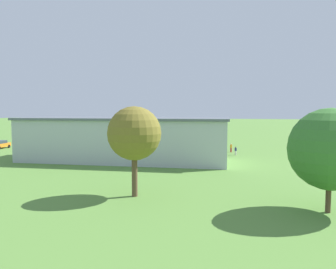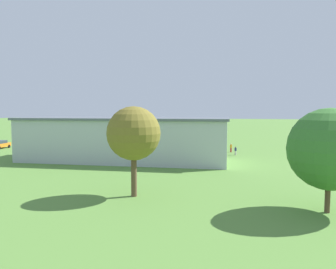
{
  "view_description": "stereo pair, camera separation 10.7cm",
  "coord_description": "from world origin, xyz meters",
  "px_view_note": "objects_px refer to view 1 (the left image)",
  "views": [
    {
      "loc": [
        -17.77,
        80.99,
        8.09
      ],
      "look_at": [
        -0.54,
        9.63,
        2.42
      ],
      "focal_mm": 35.15,
      "sensor_mm": 36.0,
      "label": 1
    },
    {
      "loc": [
        -17.88,
        80.96,
        8.09
      ],
      "look_at": [
        -0.54,
        9.63,
        2.42
      ],
      "focal_mm": 35.15,
      "sensor_mm": 36.0,
      "label": 2
    }
  ],
  "objects_px": {
    "person_walking_on_apron": "(231,148)",
    "tree_near_perimeter_road": "(330,149)",
    "biplane": "(183,129)",
    "tree_behind_hangar_right": "(134,134)",
    "person_at_fence_line": "(223,149)",
    "person_crossing_taxiway": "(224,146)",
    "person_beside_truck": "(236,151)",
    "car_orange": "(0,144)",
    "car_white": "(35,145)",
    "hangar": "(125,139)",
    "car_green": "(64,145)"
  },
  "relations": [
    {
      "from": "tree_near_perimeter_road",
      "to": "tree_behind_hangar_right",
      "type": "relative_size",
      "value": 0.98
    },
    {
      "from": "car_orange",
      "to": "person_at_fence_line",
      "type": "xyz_separation_m",
      "value": [
        -45.07,
        -3.51,
        -0.07
      ]
    },
    {
      "from": "tree_behind_hangar_right",
      "to": "person_crossing_taxiway",
      "type": "bearing_deg",
      "value": -99.3
    },
    {
      "from": "person_walking_on_apron",
      "to": "person_at_fence_line",
      "type": "relative_size",
      "value": 1.03
    },
    {
      "from": "biplane",
      "to": "car_green",
      "type": "xyz_separation_m",
      "value": [
        19.55,
        25.59,
        -2.09
      ]
    },
    {
      "from": "person_walking_on_apron",
      "to": "tree_behind_hangar_right",
      "type": "height_order",
      "value": "tree_behind_hangar_right"
    },
    {
      "from": "car_white",
      "to": "person_beside_truck",
      "type": "bearing_deg",
      "value": -178.77
    },
    {
      "from": "person_crossing_taxiway",
      "to": "tree_behind_hangar_right",
      "type": "bearing_deg",
      "value": 80.7
    },
    {
      "from": "car_white",
      "to": "person_walking_on_apron",
      "type": "bearing_deg",
      "value": -172.7
    },
    {
      "from": "person_walking_on_apron",
      "to": "person_crossing_taxiway",
      "type": "xyz_separation_m",
      "value": [
        1.34,
        -1.54,
        0.06
      ]
    },
    {
      "from": "person_crossing_taxiway",
      "to": "tree_behind_hangar_right",
      "type": "relative_size",
      "value": 0.21
    },
    {
      "from": "car_green",
      "to": "person_beside_truck",
      "type": "height_order",
      "value": "car_green"
    },
    {
      "from": "biplane",
      "to": "tree_behind_hangar_right",
      "type": "height_order",
      "value": "tree_behind_hangar_right"
    },
    {
      "from": "hangar",
      "to": "person_beside_truck",
      "type": "xyz_separation_m",
      "value": [
        -16.87,
        -9.97,
        -2.64
      ]
    },
    {
      "from": "car_orange",
      "to": "person_walking_on_apron",
      "type": "distance_m",
      "value": 46.79
    },
    {
      "from": "car_orange",
      "to": "person_walking_on_apron",
      "type": "height_order",
      "value": "car_orange"
    },
    {
      "from": "hangar",
      "to": "person_beside_truck",
      "type": "height_order",
      "value": "hangar"
    },
    {
      "from": "person_walking_on_apron",
      "to": "person_at_fence_line",
      "type": "distance_m",
      "value": 2.4
    },
    {
      "from": "person_beside_truck",
      "to": "tree_near_perimeter_road",
      "type": "height_order",
      "value": "tree_near_perimeter_road"
    },
    {
      "from": "person_walking_on_apron",
      "to": "tree_near_perimeter_road",
      "type": "xyz_separation_m",
      "value": [
        -9.17,
        35.19,
        4.2
      ]
    },
    {
      "from": "car_white",
      "to": "hangar",
      "type": "bearing_deg",
      "value": 158.29
    },
    {
      "from": "car_green",
      "to": "tree_behind_hangar_right",
      "type": "height_order",
      "value": "tree_behind_hangar_right"
    },
    {
      "from": "car_orange",
      "to": "tree_near_perimeter_road",
      "type": "height_order",
      "value": "tree_near_perimeter_road"
    },
    {
      "from": "person_beside_truck",
      "to": "person_crossing_taxiway",
      "type": "relative_size",
      "value": 0.88
    },
    {
      "from": "person_walking_on_apron",
      "to": "biplane",
      "type": "bearing_deg",
      "value": -58.62
    },
    {
      "from": "car_orange",
      "to": "tree_behind_hangar_right",
      "type": "relative_size",
      "value": 0.57
    },
    {
      "from": "hangar",
      "to": "car_white",
      "type": "distance_m",
      "value": 24.77
    },
    {
      "from": "tree_near_perimeter_road",
      "to": "biplane",
      "type": "bearing_deg",
      "value": -68.44
    },
    {
      "from": "car_green",
      "to": "car_orange",
      "type": "relative_size",
      "value": 1.0
    },
    {
      "from": "car_white",
      "to": "tree_near_perimeter_road",
      "type": "bearing_deg",
      "value": 147.77
    },
    {
      "from": "car_orange",
      "to": "tree_near_perimeter_road",
      "type": "bearing_deg",
      "value": 151.89
    },
    {
      "from": "car_green",
      "to": "tree_near_perimeter_road",
      "type": "relative_size",
      "value": 0.58
    },
    {
      "from": "biplane",
      "to": "tree_behind_hangar_right",
      "type": "relative_size",
      "value": 0.98
    },
    {
      "from": "car_green",
      "to": "person_crossing_taxiway",
      "type": "xyz_separation_m",
      "value": [
        -31.65,
        -5.09,
        0.03
      ]
    },
    {
      "from": "person_beside_truck",
      "to": "person_at_fence_line",
      "type": "bearing_deg",
      "value": -42.07
    },
    {
      "from": "person_walking_on_apron",
      "to": "car_orange",
      "type": "bearing_deg",
      "value": 6.7
    },
    {
      "from": "car_green",
      "to": "car_white",
      "type": "xyz_separation_m",
      "value": [
        5.78,
        1.41,
        0.02
      ]
    },
    {
      "from": "biplane",
      "to": "person_walking_on_apron",
      "type": "distance_m",
      "value": 25.9
    },
    {
      "from": "person_at_fence_line",
      "to": "person_beside_truck",
      "type": "distance_m",
      "value": 3.23
    },
    {
      "from": "person_at_fence_line",
      "to": "person_crossing_taxiway",
      "type": "distance_m",
      "value": 3.49
    },
    {
      "from": "person_crossing_taxiway",
      "to": "car_orange",
      "type": "bearing_deg",
      "value": 8.81
    },
    {
      "from": "person_beside_truck",
      "to": "tree_near_perimeter_road",
      "type": "relative_size",
      "value": 0.19
    },
    {
      "from": "person_walking_on_apron",
      "to": "car_white",
      "type": "bearing_deg",
      "value": 7.3
    },
    {
      "from": "person_at_fence_line",
      "to": "person_crossing_taxiway",
      "type": "bearing_deg",
      "value": -91.08
    },
    {
      "from": "person_walking_on_apron",
      "to": "person_beside_truck",
      "type": "bearing_deg",
      "value": 103.61
    },
    {
      "from": "biplane",
      "to": "person_walking_on_apron",
      "type": "relative_size",
      "value": 5.04
    },
    {
      "from": "biplane",
      "to": "car_orange",
      "type": "height_order",
      "value": "biplane"
    },
    {
      "from": "car_orange",
      "to": "person_crossing_taxiway",
      "type": "relative_size",
      "value": 2.72
    },
    {
      "from": "car_white",
      "to": "car_orange",
      "type": "distance_m",
      "value": 7.72
    },
    {
      "from": "hangar",
      "to": "car_white",
      "type": "xyz_separation_m",
      "value": [
        22.89,
        -9.11,
        -2.53
      ]
    }
  ]
}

